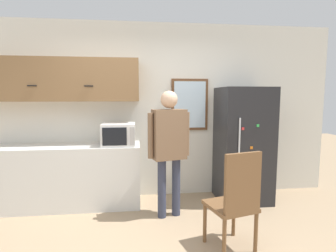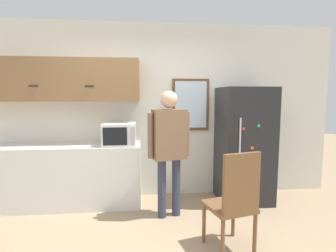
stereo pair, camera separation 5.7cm
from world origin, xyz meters
The scene contains 8 objects.
back_wall centered at (0.00, 1.82, 1.35)m, with size 6.00×0.06×2.70m.
counter centered at (-1.15, 1.49, 0.44)m, with size 2.10×0.59×0.89m.
upper_cabinets centered at (-1.15, 1.60, 1.81)m, with size 2.10×0.39×0.60m.
microwave centered at (-0.39, 1.44, 1.04)m, with size 0.46×0.42×0.31m.
person centered at (0.28, 1.00, 1.00)m, with size 0.55×0.31×1.65m.
refrigerator centered at (1.46, 1.44, 0.86)m, with size 0.74×0.71×1.71m.
chair centered at (0.84, 0.11, 0.57)m, with size 0.53×0.53×1.05m.
window centered at (0.70, 1.77, 1.45)m, with size 0.58×0.05×0.81m.
Camera 1 is at (-0.12, -2.30, 1.58)m, focal length 28.00 mm.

